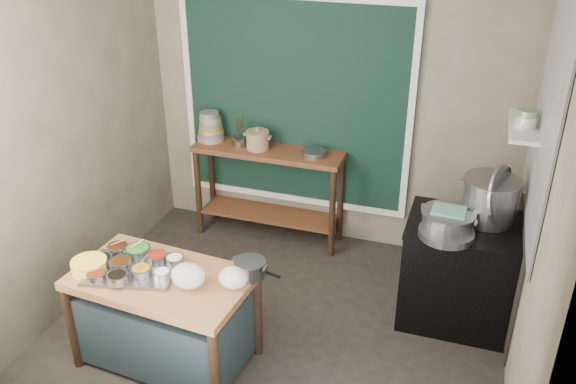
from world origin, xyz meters
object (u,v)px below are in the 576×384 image
(ceramic_crock, at_px, (258,141))
(steamer, at_px, (448,219))
(saucepan, at_px, (250,269))
(utensil_cup, at_px, (239,141))
(prep_table, at_px, (166,319))
(yellow_basin, at_px, (89,266))
(condiment_tray, at_px, (132,269))
(stove_block, at_px, (462,274))
(stock_pot, at_px, (490,200))
(back_counter, at_px, (269,194))

(ceramic_crock, bearing_deg, steamer, -23.83)
(saucepan, relative_size, utensil_cup, 1.59)
(prep_table, xyz_separation_m, yellow_basin, (-0.50, -0.11, 0.42))
(prep_table, bearing_deg, condiment_tray, -173.02)
(stove_block, height_order, steamer, steamer)
(ceramic_crock, xyz_separation_m, stock_pot, (2.12, -0.59, 0.02))
(condiment_tray, xyz_separation_m, steamer, (2.06, 1.10, 0.18))
(back_counter, height_order, condiment_tray, back_counter)
(stock_pot, bearing_deg, utensil_cup, 165.20)
(stove_block, height_order, condiment_tray, stove_block)
(back_counter, xyz_separation_m, saucepan, (0.49, -1.72, 0.34))
(saucepan, xyz_separation_m, ceramic_crock, (-0.59, 1.70, 0.22))
(back_counter, height_order, saucepan, back_counter)
(back_counter, bearing_deg, stock_pot, -16.81)
(back_counter, height_order, ceramic_crock, ceramic_crock)
(prep_table, distance_m, stove_block, 2.33)
(stove_block, relative_size, yellow_basin, 3.59)
(utensil_cup, relative_size, steamer, 0.35)
(yellow_basin, bearing_deg, steamer, 27.21)
(utensil_cup, height_order, steamer, utensil_cup)
(stove_block, relative_size, ceramic_crock, 3.88)
(steamer, bearing_deg, utensil_cup, 157.77)
(back_counter, xyz_separation_m, condiment_tray, (-0.32, -1.93, 0.29))
(stock_pot, bearing_deg, condiment_tray, -150.64)
(condiment_tray, relative_size, ceramic_crock, 2.66)
(utensil_cup, bearing_deg, steamer, -22.23)
(condiment_tray, xyz_separation_m, yellow_basin, (-0.28, -0.10, 0.03))
(condiment_tray, bearing_deg, ceramic_crock, 83.28)
(saucepan, distance_m, stock_pot, 1.90)
(saucepan, bearing_deg, steamer, 47.22)
(yellow_basin, distance_m, steamer, 2.63)
(stove_block, height_order, stock_pot, stock_pot)
(stove_block, xyz_separation_m, condiment_tray, (-2.22, -1.20, 0.34))
(condiment_tray, xyz_separation_m, saucepan, (0.81, 0.21, 0.05))
(saucepan, bearing_deg, condiment_tray, -153.89)
(condiment_tray, bearing_deg, stock_pot, 29.36)
(prep_table, bearing_deg, yellow_basin, -162.62)
(condiment_tray, distance_m, stock_pot, 2.70)
(yellow_basin, xyz_separation_m, saucepan, (1.09, 0.31, 0.01))
(stock_pot, distance_m, steamer, 0.37)
(stock_pot, xyz_separation_m, steamer, (-0.28, -0.22, -0.11))
(back_counter, bearing_deg, steamer, -25.50)
(stove_block, relative_size, steamer, 2.19)
(saucepan, relative_size, stock_pot, 0.51)
(back_counter, bearing_deg, utensil_cup, -179.98)
(steamer, bearing_deg, saucepan, -144.51)
(prep_table, bearing_deg, saucepan, 23.31)
(yellow_basin, xyz_separation_m, utensil_cup, (0.31, 2.03, 0.19))
(prep_table, height_order, ceramic_crock, ceramic_crock)
(ceramic_crock, xyz_separation_m, steamer, (1.84, -0.81, -0.08))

